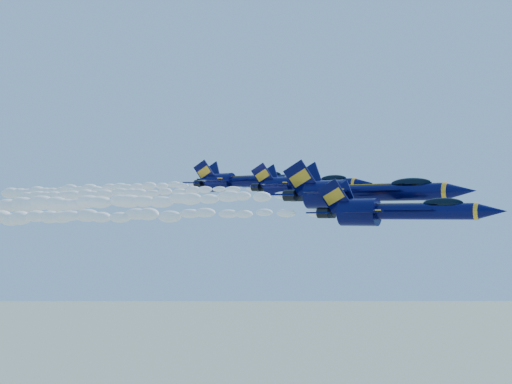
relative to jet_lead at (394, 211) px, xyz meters
The scene contains 8 objects.
jet_lead is the anchor object (origin of this frame).
smoke_trail_jet_lead 31.72m from the jet_lead, behind, with size 49.95×2.01×1.81m, color white.
jet_second 8.81m from the jet_lead, 129.48° to the left, with size 19.37×15.89×7.20m.
smoke_trail_jet_second 39.31m from the jet_lead, behind, with size 49.95×2.47×2.22m, color white.
jet_third 25.27m from the jet_lead, 134.98° to the left, with size 16.65×13.66×6.19m.
smoke_trail_jet_third 52.91m from the jet_lead, 160.43° to the left, with size 49.95×2.12×1.91m, color white.
jet_fourth 42.28m from the jet_lead, 141.13° to the left, with size 19.41×15.92×7.21m.
smoke_trail_jet_fourth 71.17m from the jet_lead, 158.22° to the left, with size 49.95×2.47×2.23m, color white.
Camera 1 is at (30.98, -60.26, 149.71)m, focal length 40.00 mm.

